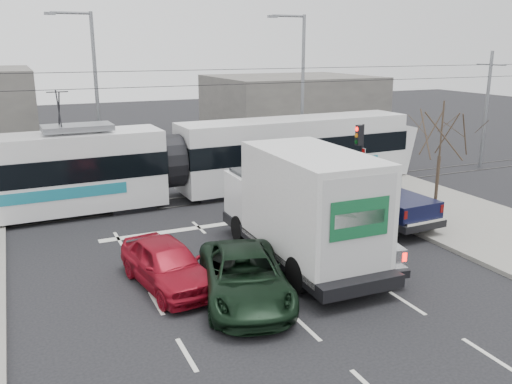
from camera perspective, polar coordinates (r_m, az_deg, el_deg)
name	(u,v)px	position (r m, az deg, el deg)	size (l,w,h in m)	color
ground	(306,275)	(18.08, 5.27, -8.65)	(120.00, 120.00, 0.00)	black
sidewalk_right	(505,235)	(23.56, 24.78, -4.10)	(6.00, 60.00, 0.15)	gray
rails	(206,199)	(26.72, -5.28, -0.71)	(60.00, 1.60, 0.03)	#33302D
building_right	(291,108)	(43.63, 3.66, 8.81)	(12.00, 10.00, 5.00)	slate
bare_tree	(441,134)	(23.39, 18.93, 5.76)	(2.40, 2.40, 5.00)	#47382B
traffic_signal	(360,146)	(25.92, 10.89, 4.79)	(0.44, 0.44, 3.60)	black
street_lamp_near	(300,84)	(32.41, 4.65, 11.26)	(2.38, 0.25, 9.00)	slate
street_lamp_far	(93,88)	(30.70, -16.81, 10.46)	(2.38, 0.25, 9.00)	slate
catenary	(204,120)	(25.93, -5.48, 7.54)	(60.00, 0.20, 7.00)	black
tram	(169,162)	(26.10, -9.10, 3.09)	(26.50, 3.56, 5.39)	white
silver_pickup	(339,228)	(19.40, 8.71, -3.80)	(2.85, 5.99, 2.09)	black
box_truck	(302,207)	(18.45, 4.83, -1.60)	(2.87, 8.05, 4.01)	black
navy_pickup	(374,193)	(23.65, 12.29, -0.16)	(2.46, 5.78, 2.39)	black
green_car	(245,277)	(16.09, -1.19, -8.90)	(2.39, 5.17, 1.44)	black
red_car	(167,264)	(17.13, -9.36, -7.47)	(1.77, 4.40, 1.50)	maroon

